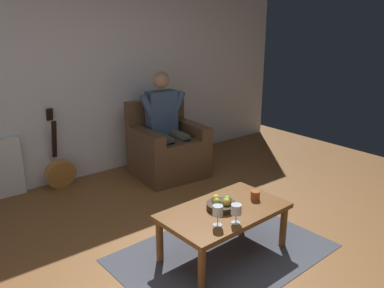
{
  "coord_description": "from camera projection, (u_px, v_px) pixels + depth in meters",
  "views": [
    {
      "loc": [
        2.0,
        1.8,
        1.89
      ],
      "look_at": [
        -0.45,
        -1.28,
        0.65
      ],
      "focal_mm": 36.48,
      "sensor_mm": 36.0,
      "label": 1
    }
  ],
  "objects": [
    {
      "name": "guitar",
      "position": [
        60.0,
        171.0,
        4.58
      ],
      "size": [
        0.35,
        0.27,
        0.94
      ],
      "color": "#AE7636",
      "rests_on": "ground"
    },
    {
      "name": "wine_glass_far",
      "position": [
        218.0,
        212.0,
        2.92
      ],
      "size": [
        0.08,
        0.08,
        0.16
      ],
      "color": "silver",
      "rests_on": "coffee_table"
    },
    {
      "name": "armchair",
      "position": [
        167.0,
        150.0,
        4.95
      ],
      "size": [
        0.87,
        0.83,
        0.94
      ],
      "rotation": [
        0.0,
        0.0,
        -0.08
      ],
      "color": "#523925",
      "rests_on": "ground"
    },
    {
      "name": "coffee_table",
      "position": [
        224.0,
        215.0,
        3.22
      ],
      "size": [
        1.07,
        0.65,
        0.41
      ],
      "rotation": [
        0.0,
        0.0,
        0.04
      ],
      "color": "brown",
      "rests_on": "ground"
    },
    {
      "name": "ground_plane",
      "position": [
        248.0,
        270.0,
        3.1
      ],
      "size": [
        7.02,
        7.02,
        0.0
      ],
      "primitive_type": "plane",
      "color": "brown"
    },
    {
      "name": "rug",
      "position": [
        223.0,
        252.0,
        3.33
      ],
      "size": [
        1.8,
        1.28,
        0.01
      ],
      "primitive_type": "cube",
      "rotation": [
        0.0,
        0.0,
        0.04
      ],
      "color": "#474953",
      "rests_on": "ground"
    },
    {
      "name": "person_seated",
      "position": [
        166.0,
        121.0,
        4.85
      ],
      "size": [
        0.65,
        0.57,
        1.3
      ],
      "rotation": [
        0.0,
        0.0,
        -0.08
      ],
      "color": "#3B5172",
      "rests_on": "ground"
    },
    {
      "name": "fruit_bowl",
      "position": [
        222.0,
        204.0,
        3.21
      ],
      "size": [
        0.25,
        0.25,
        0.11
      ],
      "color": "#312013",
      "rests_on": "coffee_table"
    },
    {
      "name": "wine_glass_near",
      "position": [
        236.0,
        211.0,
        2.96
      ],
      "size": [
        0.08,
        0.08,
        0.15
      ],
      "color": "silver",
      "rests_on": "coffee_table"
    },
    {
      "name": "wall_back",
      "position": [
        89.0,
        66.0,
        4.71
      ],
      "size": [
        6.25,
        0.06,
        2.74
      ],
      "primitive_type": "cube",
      "color": "silver",
      "rests_on": "ground"
    },
    {
      "name": "candle_jar",
      "position": [
        255.0,
        195.0,
        3.37
      ],
      "size": [
        0.08,
        0.08,
        0.08
      ],
      "primitive_type": "cylinder",
      "color": "#AD5323",
      "rests_on": "coffee_table"
    }
  ]
}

